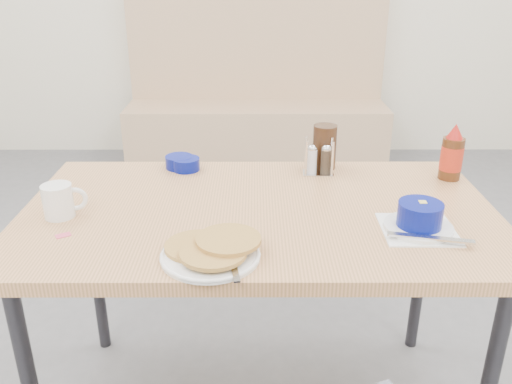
{
  "coord_description": "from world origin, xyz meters",
  "views": [
    {
      "loc": [
        -0.01,
        -1.2,
        1.44
      ],
      "look_at": [
        -0.01,
        0.23,
        0.82
      ],
      "focal_mm": 38.0,
      "sensor_mm": 36.0,
      "label": 1
    }
  ],
  "objects_px": {
    "coffee_mug": "(59,200)",
    "butter_bowl": "(186,164)",
    "grits_setting": "(419,219)",
    "amber_tumbler": "(324,147)",
    "creamer_bowl": "(179,162)",
    "condiment_caddy": "(319,162)",
    "dining_table": "(259,227)",
    "syrup_bottle": "(452,155)",
    "booth_bench": "(257,115)",
    "pancake_plate": "(212,251)"
  },
  "relations": [
    {
      "from": "grits_setting",
      "to": "amber_tumbler",
      "type": "bearing_deg",
      "value": 112.8
    },
    {
      "from": "creamer_bowl",
      "to": "syrup_bottle",
      "type": "bearing_deg",
      "value": -6.36
    },
    {
      "from": "grits_setting",
      "to": "creamer_bowl",
      "type": "xyz_separation_m",
      "value": [
        -0.71,
        0.48,
        -0.01
      ]
    },
    {
      "from": "booth_bench",
      "to": "coffee_mug",
      "type": "distance_m",
      "value": 2.69
    },
    {
      "from": "butter_bowl",
      "to": "pancake_plate",
      "type": "bearing_deg",
      "value": -77.47
    },
    {
      "from": "pancake_plate",
      "to": "coffee_mug",
      "type": "bearing_deg",
      "value": 152.64
    },
    {
      "from": "coffee_mug",
      "to": "syrup_bottle",
      "type": "relative_size",
      "value": 0.66
    },
    {
      "from": "creamer_bowl",
      "to": "butter_bowl",
      "type": "distance_m",
      "value": 0.03
    },
    {
      "from": "condiment_caddy",
      "to": "butter_bowl",
      "type": "bearing_deg",
      "value": 177.8
    },
    {
      "from": "booth_bench",
      "to": "dining_table",
      "type": "distance_m",
      "value": 2.56
    },
    {
      "from": "creamer_bowl",
      "to": "butter_bowl",
      "type": "height_order",
      "value": "same"
    },
    {
      "from": "dining_table",
      "to": "syrup_bottle",
      "type": "xyz_separation_m",
      "value": [
        0.64,
        0.24,
        0.14
      ]
    },
    {
      "from": "butter_bowl",
      "to": "condiment_caddy",
      "type": "relative_size",
      "value": 0.76
    },
    {
      "from": "coffee_mug",
      "to": "dining_table",
      "type": "bearing_deg",
      "value": 5.18
    },
    {
      "from": "creamer_bowl",
      "to": "butter_bowl",
      "type": "bearing_deg",
      "value": -38.39
    },
    {
      "from": "coffee_mug",
      "to": "butter_bowl",
      "type": "bearing_deg",
      "value": 49.61
    },
    {
      "from": "booth_bench",
      "to": "coffee_mug",
      "type": "bearing_deg",
      "value": -102.39
    },
    {
      "from": "pancake_plate",
      "to": "grits_setting",
      "type": "distance_m",
      "value": 0.57
    },
    {
      "from": "creamer_bowl",
      "to": "butter_bowl",
      "type": "relative_size",
      "value": 1.02
    },
    {
      "from": "coffee_mug",
      "to": "syrup_bottle",
      "type": "height_order",
      "value": "syrup_bottle"
    },
    {
      "from": "grits_setting",
      "to": "amber_tumbler",
      "type": "height_order",
      "value": "amber_tumbler"
    },
    {
      "from": "dining_table",
      "to": "condiment_caddy",
      "type": "bearing_deg",
      "value": 53.79
    },
    {
      "from": "grits_setting",
      "to": "butter_bowl",
      "type": "height_order",
      "value": "grits_setting"
    },
    {
      "from": "pancake_plate",
      "to": "syrup_bottle",
      "type": "distance_m",
      "value": 0.92
    },
    {
      "from": "pancake_plate",
      "to": "grits_setting",
      "type": "bearing_deg",
      "value": 14.48
    },
    {
      "from": "pancake_plate",
      "to": "butter_bowl",
      "type": "height_order",
      "value": "pancake_plate"
    },
    {
      "from": "amber_tumbler",
      "to": "syrup_bottle",
      "type": "height_order",
      "value": "syrup_bottle"
    },
    {
      "from": "coffee_mug",
      "to": "butter_bowl",
      "type": "distance_m",
      "value": 0.49
    },
    {
      "from": "amber_tumbler",
      "to": "condiment_caddy",
      "type": "relative_size",
      "value": 1.24
    },
    {
      "from": "pancake_plate",
      "to": "creamer_bowl",
      "type": "relative_size",
      "value": 2.67
    },
    {
      "from": "grits_setting",
      "to": "creamer_bowl",
      "type": "bearing_deg",
      "value": 145.94
    },
    {
      "from": "creamer_bowl",
      "to": "amber_tumbler",
      "type": "distance_m",
      "value": 0.51
    },
    {
      "from": "coffee_mug",
      "to": "creamer_bowl",
      "type": "distance_m",
      "value": 0.49
    },
    {
      "from": "coffee_mug",
      "to": "grits_setting",
      "type": "distance_m",
      "value": 1.0
    },
    {
      "from": "pancake_plate",
      "to": "grits_setting",
      "type": "height_order",
      "value": "grits_setting"
    },
    {
      "from": "pancake_plate",
      "to": "grits_setting",
      "type": "xyz_separation_m",
      "value": [
        0.55,
        0.14,
        0.02
      ]
    },
    {
      "from": "booth_bench",
      "to": "pancake_plate",
      "type": "relative_size",
      "value": 7.4
    },
    {
      "from": "pancake_plate",
      "to": "grits_setting",
      "type": "relative_size",
      "value": 1.17
    },
    {
      "from": "creamer_bowl",
      "to": "condiment_caddy",
      "type": "xyz_separation_m",
      "value": [
        0.48,
        -0.06,
        0.02
      ]
    },
    {
      "from": "creamer_bowl",
      "to": "condiment_caddy",
      "type": "bearing_deg",
      "value": -7.03
    },
    {
      "from": "condiment_caddy",
      "to": "dining_table",
      "type": "bearing_deg",
      "value": -123.6
    },
    {
      "from": "pancake_plate",
      "to": "booth_bench",
      "type": "bearing_deg",
      "value": 87.58
    },
    {
      "from": "grits_setting",
      "to": "pancake_plate",
      "type": "bearing_deg",
      "value": -165.52
    },
    {
      "from": "condiment_caddy",
      "to": "booth_bench",
      "type": "bearing_deg",
      "value": 97.81
    },
    {
      "from": "booth_bench",
      "to": "syrup_bottle",
      "type": "height_order",
      "value": "booth_bench"
    },
    {
      "from": "booth_bench",
      "to": "creamer_bowl",
      "type": "distance_m",
      "value": 2.25
    },
    {
      "from": "pancake_plate",
      "to": "condiment_caddy",
      "type": "height_order",
      "value": "condiment_caddy"
    },
    {
      "from": "dining_table",
      "to": "butter_bowl",
      "type": "xyz_separation_m",
      "value": [
        -0.25,
        0.32,
        0.08
      ]
    },
    {
      "from": "dining_table",
      "to": "amber_tumbler",
      "type": "distance_m",
      "value": 0.43
    },
    {
      "from": "butter_bowl",
      "to": "condiment_caddy",
      "type": "bearing_deg",
      "value": -4.81
    }
  ]
}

